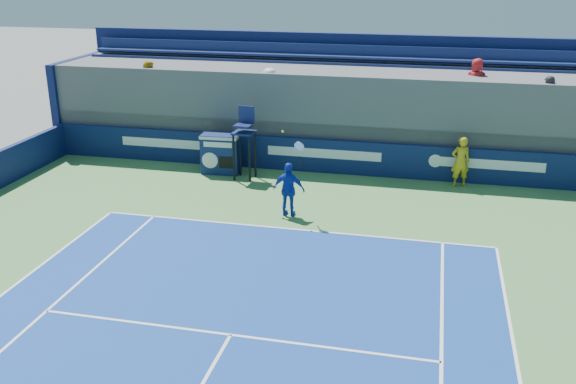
% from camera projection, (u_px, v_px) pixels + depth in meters
% --- Properties ---
extents(ball_person, '(0.70, 0.55, 1.69)m').
position_uv_depth(ball_person, '(461.00, 162.00, 20.93)').
color(ball_person, gold).
rests_on(ball_person, apron).
extents(back_hoarding, '(20.40, 0.21, 1.20)m').
position_uv_depth(back_hoarding, '(324.00, 156.00, 22.40)').
color(back_hoarding, '#0C1845').
rests_on(back_hoarding, ground).
extents(match_clock, '(1.35, 0.79, 1.40)m').
position_uv_depth(match_clock, '(221.00, 153.00, 22.32)').
color(match_clock, '#101D50').
rests_on(match_clock, ground).
extents(umpire_chair, '(0.75, 0.75, 2.48)m').
position_uv_depth(umpire_chair, '(244.00, 135.00, 21.46)').
color(umpire_chair, black).
rests_on(umpire_chair, ground).
extents(tennis_player, '(0.96, 0.47, 2.57)m').
position_uv_depth(tennis_player, '(289.00, 189.00, 18.52)').
color(tennis_player, '#1434A8').
rests_on(tennis_player, apron).
extents(stadium_seating, '(21.00, 4.05, 4.40)m').
position_uv_depth(stadium_seating, '(334.00, 109.00, 23.85)').
color(stadium_seating, '#515256').
rests_on(stadium_seating, ground).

